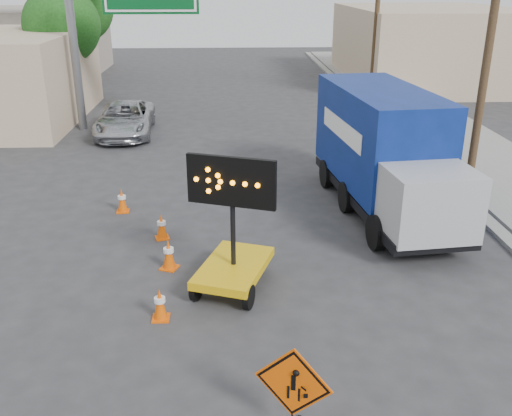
{
  "coord_description": "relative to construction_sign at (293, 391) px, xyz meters",
  "views": [
    {
      "loc": [
        0.11,
        -7.5,
        6.32
      ],
      "look_at": [
        0.64,
        3.95,
        1.68
      ],
      "focal_mm": 40.0,
      "sensor_mm": 36.0,
      "label": 1
    }
  ],
  "objects": [
    {
      "name": "storefront_left_far",
      "position": [
        -15.94,
        34.94,
        1.38
      ],
      "size": [
        12.0,
        10.0,
        4.4
      ],
      "primitive_type": "cube",
      "color": "gray",
      "rests_on": "ground"
    },
    {
      "name": "tree_left_near",
      "position": [
        -8.94,
        22.94,
        3.34
      ],
      "size": [
        3.71,
        3.71,
        6.03
      ],
      "color": "#4E3521",
      "rests_on": "ground"
    },
    {
      "name": "utility_pole_far",
      "position": [
        7.06,
        24.94,
        3.86
      ],
      "size": [
        1.8,
        0.26,
        9.0
      ],
      "color": "#4E3521",
      "rests_on": "ground"
    },
    {
      "name": "construction_sign",
      "position": [
        0.0,
        0.0,
        0.0
      ],
      "size": [
        1.08,
        0.78,
        1.55
      ],
      "rotation": [
        0.0,
        0.0,
        -0.41
      ],
      "color": "black",
      "rests_on": "ground"
    },
    {
      "name": "sidewalk_right",
      "position": [
        8.56,
        15.94,
        -0.75
      ],
      "size": [
        4.0,
        60.0,
        0.15
      ],
      "primitive_type": "cube",
      "color": "gray",
      "rests_on": "ground"
    },
    {
      "name": "cone_c",
      "position": [
        -2.65,
        7.06,
        -0.48
      ],
      "size": [
        0.43,
        0.43,
        0.69
      ],
      "rotation": [
        0.0,
        0.0,
        0.28
      ],
      "color": "#E65104",
      "rests_on": "ground"
    },
    {
      "name": "cone_d",
      "position": [
        -3.99,
        8.95,
        -0.47
      ],
      "size": [
        0.39,
        0.39,
        0.71
      ],
      "rotation": [
        0.0,
        0.0,
        0.1
      ],
      "color": "#E65104",
      "rests_on": "ground"
    },
    {
      "name": "cone_a",
      "position": [
        -2.28,
        3.24,
        -0.48
      ],
      "size": [
        0.35,
        0.35,
        0.69
      ],
      "rotation": [
        0.0,
        0.0,
        -0.0
      ],
      "color": "#E65104",
      "rests_on": "ground"
    },
    {
      "name": "utility_pole_near",
      "position": [
        7.06,
        10.94,
        3.86
      ],
      "size": [
        1.8,
        0.26,
        9.0
      ],
      "color": "#4E3521",
      "rests_on": "ground"
    },
    {
      "name": "curb_right",
      "position": [
        6.26,
        15.94,
        -0.76
      ],
      "size": [
        0.4,
        60.0,
        0.12
      ],
      "primitive_type": "cube",
      "color": "gray",
      "rests_on": "ground"
    },
    {
      "name": "ground",
      "position": [
        -0.94,
        0.94,
        -0.82
      ],
      "size": [
        100.0,
        100.0,
        0.0
      ],
      "primitive_type": "plane",
      "color": "#2D2D30",
      "rests_on": "ground"
    },
    {
      "name": "tree_left_far",
      "position": [
        -9.94,
        30.94,
        3.77
      ],
      "size": [
        4.1,
        4.1,
        6.66
      ],
      "color": "#4E3521",
      "rests_on": "ground"
    },
    {
      "name": "box_truck",
      "position": [
        3.54,
        8.76,
        0.74
      ],
      "size": [
        2.9,
        7.44,
        3.44
      ],
      "rotation": [
        0.0,
        0.0,
        0.11
      ],
      "color": "black",
      "rests_on": "ground"
    },
    {
      "name": "arrow_board",
      "position": [
        -0.81,
        4.44,
        -0.15
      ],
      "size": [
        1.9,
        2.41,
        3.0
      ],
      "rotation": [
        0.0,
        0.0,
        -0.34
      ],
      "color": "gold",
      "rests_on": "ground"
    },
    {
      "name": "highway_gantry",
      "position": [
        -5.38,
        18.9,
        4.25
      ],
      "size": [
        6.18,
        0.38,
        6.9
      ],
      "color": "slate",
      "rests_on": "ground"
    },
    {
      "name": "pickup_truck",
      "position": [
        -5.33,
        17.82,
        -0.14
      ],
      "size": [
        2.54,
        5.05,
        1.37
      ],
      "primitive_type": "imported",
      "rotation": [
        0.0,
        0.0,
        0.05
      ],
      "color": "#B9BBC1",
      "rests_on": "ground"
    },
    {
      "name": "cone_b",
      "position": [
        -2.31,
        5.38,
        -0.45
      ],
      "size": [
        0.49,
        0.49,
        0.74
      ],
      "rotation": [
        0.0,
        0.0,
        -0.38
      ],
      "color": "#E65104",
      "rests_on": "ground"
    },
    {
      "name": "building_right_far",
      "position": [
        12.06,
        30.94,
        1.48
      ],
      "size": [
        10.0,
        14.0,
        4.6
      ],
      "primitive_type": "cube",
      "color": "tan",
      "rests_on": "ground"
    }
  ]
}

